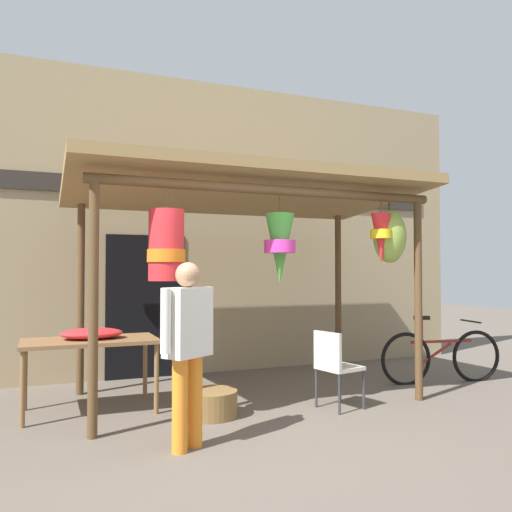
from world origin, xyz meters
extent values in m
plane|color=#60564C|center=(0.00, 0.00, 0.00)|extent=(30.00, 30.00, 0.00)
cube|color=#9E8966|center=(0.00, 2.77, 2.16)|extent=(9.38, 0.25, 4.31)
cube|color=#2D2823|center=(0.00, 2.62, 2.67)|extent=(8.45, 0.04, 0.24)
cube|color=black|center=(-0.57, 2.63, 1.00)|extent=(1.10, 0.03, 2.00)
cylinder|color=brown|center=(-1.48, 0.16, 1.17)|extent=(0.09, 0.09, 2.33)
cylinder|color=brown|center=(2.14, 0.16, 1.17)|extent=(0.09, 0.09, 2.33)
cylinder|color=brown|center=(-1.48, 1.94, 1.17)|extent=(0.09, 0.09, 2.33)
cylinder|color=brown|center=(2.14, 1.94, 1.17)|extent=(0.09, 0.09, 2.33)
cylinder|color=brown|center=(0.33, 0.16, 2.33)|extent=(3.82, 0.10, 0.10)
cylinder|color=brown|center=(0.33, 1.94, 2.48)|extent=(3.82, 0.10, 0.10)
cube|color=olive|center=(0.33, 1.05, 2.45)|extent=(4.12, 2.28, 0.33)
cylinder|color=brown|center=(-0.82, 0.16, 2.18)|extent=(0.01, 0.01, 0.21)
cylinder|color=red|center=(-0.82, 0.16, 1.74)|extent=(0.34, 0.34, 0.68)
cylinder|color=orange|center=(-0.82, 0.16, 1.64)|extent=(0.36, 0.36, 0.12)
cylinder|color=brown|center=(0.40, 0.24, 2.19)|extent=(0.01, 0.01, 0.18)
cone|color=green|center=(0.40, 0.24, 1.73)|extent=(0.31, 0.31, 0.74)
cylinder|color=#D13399|center=(0.40, 0.24, 1.75)|extent=(0.33, 0.33, 0.13)
cylinder|color=brown|center=(1.63, 0.16, 2.21)|extent=(0.01, 0.01, 0.14)
cone|color=red|center=(1.63, 0.16, 1.86)|extent=(0.22, 0.22, 0.57)
cylinder|color=yellow|center=(1.63, 0.16, 1.91)|extent=(0.24, 0.24, 0.10)
cylinder|color=#4C3D23|center=(1.79, 0.22, 2.24)|extent=(0.02, 0.02, 0.08)
ellipsoid|color=#89A842|center=(1.79, 0.22, 1.89)|extent=(0.40, 0.34, 0.61)
cube|color=brown|center=(-1.43, 1.07, 0.75)|extent=(1.38, 0.76, 0.04)
cylinder|color=brown|center=(-2.07, 0.74, 0.36)|extent=(0.05, 0.05, 0.73)
cylinder|color=brown|center=(-0.79, 0.74, 0.36)|extent=(0.05, 0.05, 0.73)
cylinder|color=brown|center=(-2.07, 1.40, 0.36)|extent=(0.05, 0.05, 0.73)
cylinder|color=brown|center=(-0.79, 1.40, 0.36)|extent=(0.05, 0.05, 0.73)
ellipsoid|color=red|center=(-1.41, 1.09, 0.83)|extent=(0.65, 0.45, 0.12)
ellipsoid|color=green|center=(-1.32, 1.04, 0.83)|extent=(0.29, 0.23, 0.08)
cube|color=beige|center=(1.10, 0.20, 0.44)|extent=(0.48, 0.48, 0.04)
cube|color=beige|center=(0.93, 0.16, 0.64)|extent=(0.12, 0.40, 0.40)
cylinder|color=#333338|center=(1.32, 0.06, 0.22)|extent=(0.03, 0.03, 0.44)
cylinder|color=#333338|center=(1.24, 0.42, 0.22)|extent=(0.03, 0.03, 0.44)
cylinder|color=#333338|center=(0.97, -0.02, 0.22)|extent=(0.03, 0.03, 0.44)
cylinder|color=#333338|center=(0.89, 0.34, 0.22)|extent=(0.03, 0.03, 0.44)
cylinder|color=brown|center=(-0.30, 0.42, 0.13)|extent=(0.55, 0.55, 0.27)
torus|color=black|center=(3.56, 0.71, 0.33)|extent=(0.71, 0.17, 0.71)
torus|color=black|center=(2.54, 0.89, 0.33)|extent=(0.71, 0.17, 0.71)
cylinder|color=maroon|center=(3.05, 0.80, 0.55)|extent=(0.88, 0.19, 0.04)
cylinder|color=maroon|center=(2.95, 0.82, 0.38)|extent=(0.49, 0.12, 0.31)
cylinder|color=maroon|center=(2.77, 0.85, 0.71)|extent=(0.03, 0.03, 0.30)
cube|color=black|center=(2.77, 0.85, 0.87)|extent=(0.21, 0.11, 0.05)
cylinder|color=#262628|center=(3.48, 0.73, 0.81)|extent=(0.10, 0.44, 0.02)
cylinder|color=orange|center=(-0.85, -0.49, 0.39)|extent=(0.13, 0.13, 0.77)
cylinder|color=orange|center=(-0.69, -0.40, 0.39)|extent=(0.13, 0.13, 0.77)
cube|color=silver|center=(-0.77, -0.44, 1.06)|extent=(0.46, 0.40, 0.58)
cylinder|color=silver|center=(-0.99, -0.58, 1.09)|extent=(0.08, 0.08, 0.52)
cylinder|color=silver|center=(-0.55, -0.31, 1.09)|extent=(0.08, 0.08, 0.52)
sphere|color=tan|center=(-0.77, -0.44, 1.46)|extent=(0.21, 0.21, 0.21)
camera|label=1|loc=(-1.89, -4.71, 1.49)|focal=36.40mm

